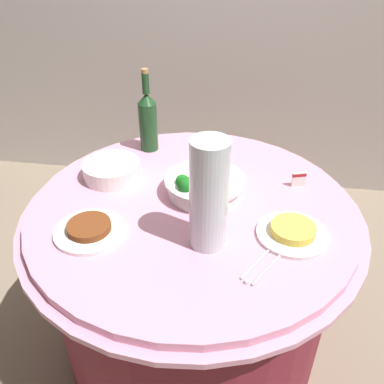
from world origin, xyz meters
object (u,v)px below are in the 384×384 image
at_px(decorative_fruit_vase, 209,198).
at_px(food_plate_stir_fry, 89,229).
at_px(broccoli_bowl, 205,182).
at_px(serving_tongs, 261,267).
at_px(wine_bottle, 148,120).
at_px(food_plate_fried_egg, 293,232).
at_px(label_placard_front, 299,178).
at_px(plate_stack, 112,170).

height_order(decorative_fruit_vase, food_plate_stir_fry, decorative_fruit_vase).
xyz_separation_m(broccoli_bowl, serving_tongs, (0.20, -0.35, -0.04)).
height_order(broccoli_bowl, decorative_fruit_vase, decorative_fruit_vase).
distance_m(broccoli_bowl, decorative_fruit_vase, 0.29).
distance_m(broccoli_bowl, food_plate_stir_fry, 0.42).
height_order(wine_bottle, serving_tongs, wine_bottle).
bearing_deg(food_plate_stir_fry, wine_bottle, 84.19).
bearing_deg(food_plate_fried_egg, label_placard_front, 83.15).
xyz_separation_m(plate_stack, wine_bottle, (0.09, 0.24, 0.10)).
xyz_separation_m(broccoli_bowl, plate_stack, (-0.36, 0.05, -0.01)).
xyz_separation_m(broccoli_bowl, wine_bottle, (-0.27, 0.29, 0.08)).
bearing_deg(food_plate_stir_fry, decorative_fruit_vase, 1.46).
height_order(broccoli_bowl, plate_stack, broccoli_bowl).
distance_m(food_plate_fried_egg, label_placard_front, 0.29).
height_order(food_plate_stir_fry, food_plate_fried_egg, food_plate_fried_egg).
height_order(food_plate_fried_egg, label_placard_front, label_placard_front).
xyz_separation_m(broccoli_bowl, food_plate_stir_fry, (-0.33, -0.27, -0.03)).
xyz_separation_m(serving_tongs, food_plate_stir_fry, (-0.52, 0.08, 0.01)).
xyz_separation_m(decorative_fruit_vase, label_placard_front, (0.29, 0.35, -0.13)).
distance_m(food_plate_stir_fry, food_plate_fried_egg, 0.62).
relative_size(food_plate_fried_egg, label_placard_front, 4.00).
xyz_separation_m(plate_stack, label_placard_front, (0.68, 0.04, 0.00)).
bearing_deg(serving_tongs, food_plate_fried_egg, 58.53).
distance_m(food_plate_stir_fry, label_placard_front, 0.75).
xyz_separation_m(wine_bottle, food_plate_stir_fry, (-0.06, -0.56, -0.12)).
height_order(broccoli_bowl, label_placard_front, broccoli_bowl).
xyz_separation_m(decorative_fruit_vase, food_plate_stir_fry, (-0.37, -0.01, -0.15)).
bearing_deg(broccoli_bowl, wine_bottle, 132.62).
relative_size(decorative_fruit_vase, food_plate_fried_egg, 1.55).
bearing_deg(broccoli_bowl, food_plate_stir_fry, -140.58).
distance_m(plate_stack, decorative_fruit_vase, 0.52).
distance_m(plate_stack, serving_tongs, 0.68).
bearing_deg(wine_bottle, decorative_fruit_vase, -60.80).
height_order(plate_stack, food_plate_fried_egg, plate_stack).
relative_size(decorative_fruit_vase, serving_tongs, 2.13).
bearing_deg(wine_bottle, broccoli_bowl, -47.38).
relative_size(plate_stack, wine_bottle, 0.62).
height_order(plate_stack, wine_bottle, wine_bottle).
bearing_deg(broccoli_bowl, plate_stack, 171.28).
relative_size(broccoli_bowl, decorative_fruit_vase, 0.82).
distance_m(broccoli_bowl, wine_bottle, 0.41).
xyz_separation_m(broccoli_bowl, decorative_fruit_vase, (0.04, -0.26, 0.12)).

